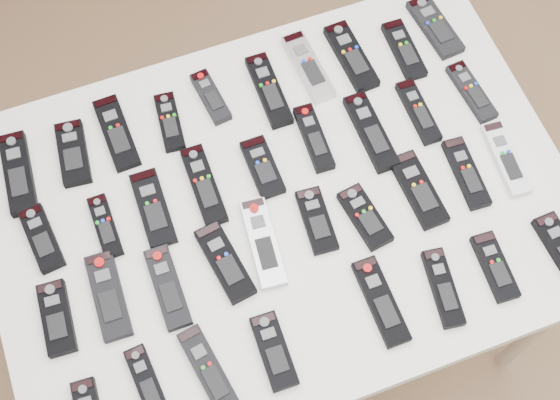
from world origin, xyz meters
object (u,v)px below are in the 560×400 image
object	(u,v)px
remote_17	(418,112)
remote_25	(365,217)
remote_5	(269,90)
remote_6	(308,67)
remote_13	(204,185)
remote_12	(153,208)
remote_8	(404,50)
remote_19	(57,318)
remote_1	(73,153)
remote_21	(168,287)
remote_11	(105,226)
remote_20	(108,296)
remote_15	(314,138)
remote_16	(371,132)
remote_0	(18,174)
remote_14	(263,167)
remote_22	(225,262)
remote_26	(418,190)
remote_18	(471,92)
remote_7	(351,57)
table	(280,215)
remote_23	(263,243)
remote_2	(117,133)
remote_24	(317,220)
remote_34	(443,288)
remote_35	(495,267)
remote_9	(435,27)
remote_3	(170,122)
remote_27	(466,173)
remote_33	(381,301)
remote_10	(42,239)
remote_4	(211,97)

from	to	relation	value
remote_17	remote_25	distance (m)	0.29
remote_5	remote_6	distance (m)	0.11
remote_13	remote_12	bearing A→B (deg)	-173.14
remote_8	remote_19	size ratio (longest dim) A/B	1.07
remote_1	remote_21	bearing A→B (deg)	-68.03
remote_11	remote_12	size ratio (longest dim) A/B	0.80
remote_5	remote_20	world-z (taller)	remote_5
remote_15	remote_16	size ratio (longest dim) A/B	0.83
remote_0	remote_8	size ratio (longest dim) A/B	1.21
remote_14	remote_22	world-z (taller)	remote_22
remote_26	remote_17	bearing A→B (deg)	63.41
remote_13	remote_18	size ratio (longest dim) A/B	1.17
remote_0	remote_7	bearing A→B (deg)	6.14
remote_11	remote_15	bearing A→B (deg)	4.45
remote_1	remote_8	size ratio (longest dim) A/B	0.95
table	remote_23	bearing A→B (deg)	-131.13
remote_2	remote_8	xyz separation A→B (m)	(0.69, -0.02, 0.00)
remote_5	remote_24	bearing A→B (deg)	-92.18
remote_1	remote_23	size ratio (longest dim) A/B	0.77
table	remote_11	world-z (taller)	remote_11
remote_8	remote_34	size ratio (longest dim) A/B	0.98
table	remote_2	distance (m)	0.41
remote_23	remote_24	distance (m)	0.12
remote_2	remote_35	distance (m)	0.87
remote_5	remote_9	xyz separation A→B (m)	(0.43, 0.03, -0.00)
remote_20	remote_34	world-z (taller)	remote_34
remote_16	remote_24	world-z (taller)	remote_16
remote_5	remote_15	size ratio (longest dim) A/B	1.17
remote_21	remote_6	bearing A→B (deg)	40.95
remote_1	remote_23	distance (m)	0.47
remote_3	remote_25	distance (m)	0.49
remote_27	remote_34	xyz separation A→B (m)	(-0.16, -0.22, 0.00)
remote_14	remote_20	distance (m)	0.43
remote_26	remote_14	bearing A→B (deg)	148.48
remote_2	remote_9	world-z (taller)	same
remote_6	remote_15	world-z (taller)	same
remote_3	remote_26	xyz separation A→B (m)	(0.45, -0.35, 0.00)
remote_25	remote_15	bearing A→B (deg)	90.22
remote_8	remote_33	bearing A→B (deg)	-117.21
remote_17	remote_33	distance (m)	0.46
remote_24	remote_26	bearing A→B (deg)	2.12
remote_20	remote_24	xyz separation A→B (m)	(0.46, 0.01, -0.00)
remote_5	remote_10	world-z (taller)	same
remote_7	remote_20	world-z (taller)	remote_7
remote_4	remote_19	bearing A→B (deg)	-145.99
remote_3	remote_26	distance (m)	0.57
remote_3	remote_35	xyz separation A→B (m)	(0.53, -0.57, 0.00)
remote_7	remote_10	world-z (taller)	same
remote_11	remote_22	size ratio (longest dim) A/B	0.81
remote_22	remote_34	size ratio (longest dim) A/B	1.07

